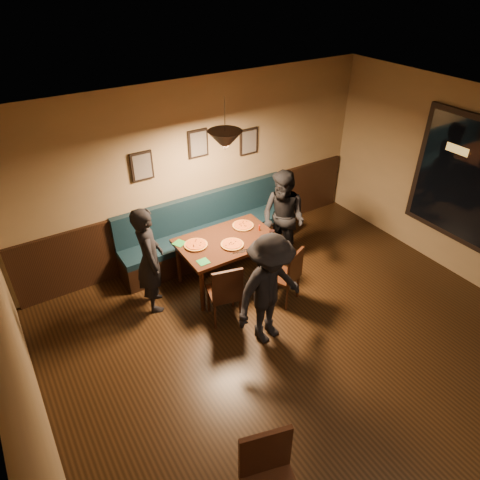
{
  "coord_description": "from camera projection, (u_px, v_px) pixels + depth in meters",
  "views": [
    {
      "loc": [
        -2.76,
        -2.08,
        4.22
      ],
      "look_at": [
        -0.13,
        2.09,
        0.95
      ],
      "focal_mm": 32.57,
      "sensor_mm": 36.0,
      "label": 1
    }
  ],
  "objects": [
    {
      "name": "pizza_a",
      "position": [
        196.0,
        245.0,
        6.13
      ],
      "size": [
        0.36,
        0.36,
        0.04
      ],
      "primitive_type": "cylinder",
      "rotation": [
        0.0,
        0.0,
        0.09
      ],
      "color": "orange",
      "rests_on": "dining_table"
    },
    {
      "name": "napkin_a",
      "position": [
        179.0,
        243.0,
        6.2
      ],
      "size": [
        0.21,
        0.21,
        0.01
      ],
      "primitive_type": "cube",
      "rotation": [
        0.0,
        0.0,
        0.43
      ],
      "color": "#1E732A",
      "rests_on": "dining_table"
    },
    {
      "name": "picture_right",
      "position": [
        249.0,
        141.0,
        6.93
      ],
      "size": [
        0.32,
        0.04,
        0.42
      ],
      "primitive_type": "cube",
      "color": "black",
      "rests_on": "wall_back"
    },
    {
      "name": "wainscot",
      "position": [
        202.0,
        221.0,
        7.2
      ],
      "size": [
        5.88,
        0.06,
        1.0
      ],
      "primitive_type": "cube",
      "color": "black",
      "rests_on": "ground"
    },
    {
      "name": "cutlery_set",
      "position": [
        242.0,
        251.0,
        6.03
      ],
      "size": [
        0.19,
        0.08,
        0.0
      ],
      "primitive_type": "cube",
      "rotation": [
        0.0,
        0.0,
        1.24
      ],
      "color": "silver",
      "rests_on": "dining_table"
    },
    {
      "name": "pizza_c",
      "position": [
        243.0,
        226.0,
        6.57
      ],
      "size": [
        0.32,
        0.32,
        0.04
      ],
      "primitive_type": "cylinder",
      "rotation": [
        0.0,
        0.0,
        -0.0
      ],
      "color": "#C57225",
      "rests_on": "dining_table"
    },
    {
      "name": "pendant_lamp",
      "position": [
        225.0,
        141.0,
        5.45
      ],
      "size": [
        0.44,
        0.44,
        0.25
      ],
      "primitive_type": "cone",
      "rotation": [
        3.14,
        0.0,
        0.0
      ],
      "color": "black",
      "rests_on": "ceiling"
    },
    {
      "name": "wall_back",
      "position": [
        199.0,
        171.0,
        6.72
      ],
      "size": [
        6.0,
        0.0,
        6.0
      ],
      "primitive_type": "plane",
      "rotation": [
        1.57,
        0.0,
        0.0
      ],
      "color": "#8C704F",
      "rests_on": "ground"
    },
    {
      "name": "napkin_b",
      "position": [
        203.0,
        262.0,
        5.82
      ],
      "size": [
        0.15,
        0.15,
        0.01
      ],
      "primitive_type": "cube",
      "rotation": [
        0.0,
        0.0,
        0.02
      ],
      "color": "#1F7733",
      "rests_on": "dining_table"
    },
    {
      "name": "floor",
      "position": [
        346.0,
        390.0,
        5.03
      ],
      "size": [
        7.0,
        7.0,
        0.0
      ],
      "primitive_type": "plane",
      "color": "black",
      "rests_on": "ground"
    },
    {
      "name": "tabasco_bottle",
      "position": [
        259.0,
        227.0,
        6.46
      ],
      "size": [
        0.03,
        0.03,
        0.11
      ],
      "primitive_type": "cylinder",
      "rotation": [
        0.0,
        0.0,
        -0.12
      ],
      "color": "#A42105",
      "rests_on": "dining_table"
    },
    {
      "name": "soda_glass",
      "position": [
        272.0,
        235.0,
        6.23
      ],
      "size": [
        0.1,
        0.1,
        0.16
      ],
      "primitive_type": "cylinder",
      "rotation": [
        0.0,
        0.0,
        0.32
      ],
      "color": "black",
      "rests_on": "dining_table"
    },
    {
      "name": "chair_near_left",
      "position": [
        224.0,
        291.0,
        5.78
      ],
      "size": [
        0.5,
        0.5,
        0.93
      ],
      "primitive_type": null,
      "rotation": [
        0.0,
        0.0,
        -0.25
      ],
      "color": "black",
      "rests_on": "floor"
    },
    {
      "name": "diner_left",
      "position": [
        150.0,
        260.0,
        5.82
      ],
      "size": [
        0.51,
        0.65,
        1.57
      ],
      "primitive_type": "imported",
      "rotation": [
        0.0,
        0.0,
        1.32
      ],
      "color": "black",
      "rests_on": "floor"
    },
    {
      "name": "chair_near_right",
      "position": [
        283.0,
        275.0,
        6.1
      ],
      "size": [
        0.51,
        0.51,
        0.88
      ],
      "primitive_type": null,
      "rotation": [
        0.0,
        0.0,
        0.41
      ],
      "color": "black",
      "rests_on": "floor"
    },
    {
      "name": "ceiling",
      "position": [
        393.0,
        165.0,
        3.48
      ],
      "size": [
        7.0,
        7.0,
        0.0
      ],
      "primitive_type": "plane",
      "rotation": [
        3.14,
        0.0,
        0.0
      ],
      "color": "silver",
      "rests_on": "ground"
    },
    {
      "name": "booth_bench",
      "position": [
        210.0,
        229.0,
        7.01
      ],
      "size": [
        3.0,
        0.6,
        1.0
      ],
      "primitive_type": null,
      "color": "#0F232D",
      "rests_on": "ground"
    },
    {
      "name": "wall_left",
      "position": [
        45.0,
        456.0,
        2.92
      ],
      "size": [
        0.0,
        7.0,
        7.0
      ],
      "primitive_type": "plane",
      "rotation": [
        1.57,
        0.0,
        1.57
      ],
      "color": "#8C704F",
      "rests_on": "ground"
    },
    {
      "name": "picture_left",
      "position": [
        142.0,
        166.0,
        6.13
      ],
      "size": [
        0.32,
        0.04,
        0.42
      ],
      "primitive_type": "cube",
      "color": "black",
      "rests_on": "wall_back"
    },
    {
      "name": "diner_right",
      "position": [
        283.0,
        219.0,
        6.72
      ],
      "size": [
        0.78,
        0.9,
        1.56
      ],
      "primitive_type": "imported",
      "rotation": [
        0.0,
        0.0,
        -1.28
      ],
      "color": "black",
      "rests_on": "floor"
    },
    {
      "name": "diner_front",
      "position": [
        270.0,
        290.0,
        5.31
      ],
      "size": [
        1.08,
        0.72,
        1.55
      ],
      "primitive_type": "imported",
      "rotation": [
        0.0,
        0.0,
        0.15
      ],
      "color": "black",
      "rests_on": "floor"
    },
    {
      "name": "dining_table",
      "position": [
        227.0,
        261.0,
        6.48
      ],
      "size": [
        1.41,
        0.91,
        0.76
      ],
      "primitive_type": "cube",
      "rotation": [
        0.0,
        0.0,
        -0.0
      ],
      "color": "black",
      "rests_on": "floor"
    },
    {
      "name": "pizza_b",
      "position": [
        232.0,
        244.0,
        6.14
      ],
      "size": [
        0.38,
        0.38,
        0.04
      ],
      "primitive_type": "cylinder",
      "rotation": [
        0.0,
        0.0,
        -0.18
      ],
      "color": "orange",
      "rests_on": "dining_table"
    },
    {
      "name": "picture_center",
      "position": [
        198.0,
        144.0,
        6.45
      ],
      "size": [
        0.32,
        0.04,
        0.42
      ],
      "primitive_type": "cube",
      "color": "black",
      "rests_on": "wall_back"
    }
  ]
}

